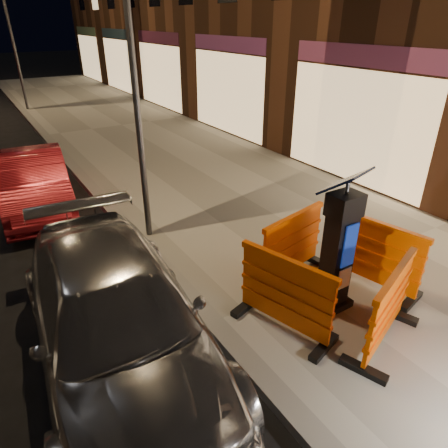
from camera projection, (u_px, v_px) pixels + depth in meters
ground_plane at (215, 329)px, 5.91m from camera, size 120.00×120.00×0.00m
sidewalk at (355, 265)px, 7.30m from camera, size 6.00×60.00×0.15m
kerb at (215, 325)px, 5.87m from camera, size 0.30×60.00×0.15m
parking_kiosk at (339, 247)px, 5.70m from camera, size 0.80×0.80×2.09m
barrier_front at (389, 309)px, 5.20m from camera, size 1.61×1.08×1.16m
barrier_back at (292, 246)px, 6.62m from camera, size 1.59×0.90×1.16m
barrier_kerbside at (285, 295)px, 5.46m from camera, size 1.01×1.61×1.16m
barrier_bldgside at (377, 255)px, 6.36m from camera, size 0.92×1.59×1.16m
car_silver at (124, 358)px, 5.40m from camera, size 2.48×5.13×1.44m
car_red at (41, 208)px, 9.69m from camera, size 1.86×4.19×1.34m
street_lamp_mid at (134, 80)px, 6.83m from camera, size 0.12×0.12×6.00m
street_lamp_far at (13, 42)px, 18.07m from camera, size 0.12×0.12×6.00m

